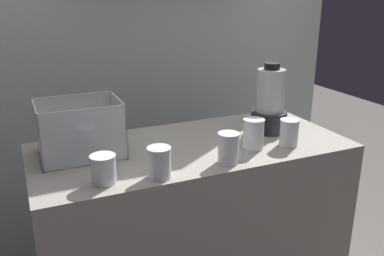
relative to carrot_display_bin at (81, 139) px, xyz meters
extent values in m
cube|color=#9E998E|center=(0.47, -0.08, -0.52)|extent=(1.40, 0.64, 0.90)
cube|color=silver|center=(0.47, 0.69, 0.28)|extent=(2.60, 0.04, 2.50)
cube|color=white|center=(0.00, 0.00, -0.07)|extent=(0.33, 0.25, 0.01)
cube|color=white|center=(0.00, -0.12, 0.04)|extent=(0.33, 0.01, 0.23)
cube|color=white|center=(0.00, 0.12, 0.04)|extent=(0.33, 0.01, 0.23)
cube|color=white|center=(-0.16, 0.00, 0.04)|extent=(0.01, 0.25, 0.23)
cube|color=white|center=(0.16, 0.00, 0.04)|extent=(0.01, 0.25, 0.23)
cone|color=orange|center=(0.05, 0.00, -0.05)|extent=(0.15, 0.17, 0.03)
cone|color=orange|center=(-0.04, -0.02, -0.05)|extent=(0.13, 0.12, 0.03)
cone|color=orange|center=(-0.04, 0.00, -0.05)|extent=(0.03, 0.19, 0.03)
cone|color=orange|center=(-0.04, 0.00, -0.05)|extent=(0.18, 0.09, 0.02)
cone|color=orange|center=(0.06, -0.02, -0.02)|extent=(0.09, 0.17, 0.03)
cone|color=orange|center=(-0.01, 0.01, -0.02)|extent=(0.18, 0.13, 0.03)
cone|color=orange|center=(0.00, 0.00, -0.02)|extent=(0.10, 0.19, 0.03)
cylinder|color=black|center=(0.89, -0.06, -0.02)|extent=(0.17, 0.17, 0.10)
cylinder|color=silver|center=(0.89, -0.06, 0.13)|extent=(0.13, 0.13, 0.21)
cylinder|color=maroon|center=(0.89, -0.06, 0.05)|extent=(0.12, 0.12, 0.04)
cylinder|color=black|center=(0.89, -0.06, 0.25)|extent=(0.07, 0.07, 0.03)
cylinder|color=white|center=(0.03, -0.30, -0.02)|extent=(0.09, 0.09, 0.10)
cylinder|color=red|center=(0.03, -0.30, -0.04)|extent=(0.08, 0.08, 0.07)
cylinder|color=white|center=(0.03, -0.30, 0.03)|extent=(0.09, 0.09, 0.01)
cylinder|color=white|center=(0.23, -0.33, -0.02)|extent=(0.09, 0.09, 0.11)
cylinder|color=orange|center=(0.23, -0.33, -0.04)|extent=(0.08, 0.08, 0.07)
cylinder|color=white|center=(0.23, -0.33, 0.04)|extent=(0.09, 0.09, 0.01)
cylinder|color=white|center=(0.52, -0.32, -0.01)|extent=(0.08, 0.08, 0.12)
cylinder|color=maroon|center=(0.52, -0.32, -0.04)|extent=(0.08, 0.08, 0.07)
cylinder|color=white|center=(0.52, -0.32, 0.05)|extent=(0.09, 0.09, 0.01)
cylinder|color=white|center=(0.70, -0.22, -0.01)|extent=(0.09, 0.09, 0.13)
cylinder|color=orange|center=(0.70, -0.22, -0.02)|extent=(0.08, 0.08, 0.11)
cylinder|color=white|center=(0.70, -0.22, 0.06)|extent=(0.09, 0.09, 0.01)
cylinder|color=white|center=(0.86, -0.26, -0.02)|extent=(0.08, 0.08, 0.11)
cylinder|color=yellow|center=(0.86, -0.26, -0.04)|extent=(0.08, 0.08, 0.07)
cylinder|color=white|center=(0.86, -0.26, 0.04)|extent=(0.09, 0.09, 0.01)
camera|label=1|loc=(-0.23, -1.66, 0.60)|focal=38.71mm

